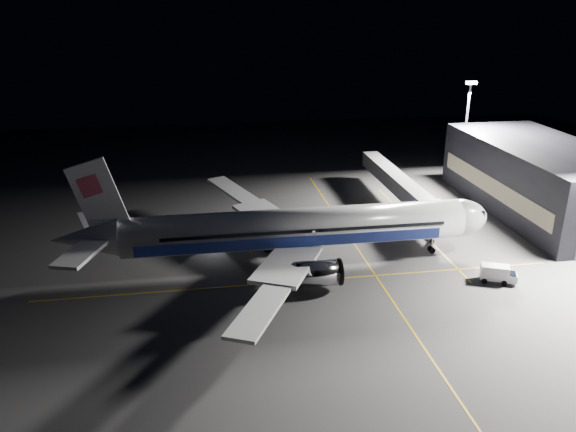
{
  "coord_description": "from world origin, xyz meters",
  "views": [
    {
      "loc": [
        -12.77,
        -71.86,
        35.09
      ],
      "look_at": [
        -0.7,
        2.97,
        6.0
      ],
      "focal_mm": 35.0,
      "sensor_mm": 36.0,
      "label": 1
    }
  ],
  "objects_px": {
    "baggage_tug": "(214,234)",
    "airliner": "(289,229)",
    "safety_cone_c": "(314,236)",
    "service_truck": "(498,273)",
    "jet_bridge": "(401,186)",
    "safety_cone_b": "(326,238)",
    "floodlight_mast_north": "(466,123)",
    "safety_cone_a": "(251,252)"
  },
  "relations": [
    {
      "from": "safety_cone_a",
      "to": "airliner",
      "type": "bearing_deg",
      "value": -38.31
    },
    {
      "from": "jet_bridge",
      "to": "safety_cone_b",
      "type": "xyz_separation_m",
      "value": [
        -16.0,
        -10.83,
        -4.3
      ]
    },
    {
      "from": "airliner",
      "to": "safety_cone_c",
      "type": "xyz_separation_m",
      "value": [
        5.48,
        8.33,
        -4.86
      ]
    },
    {
      "from": "jet_bridge",
      "to": "floodlight_mast_north",
      "type": "bearing_deg",
      "value": 37.74
    },
    {
      "from": "safety_cone_b",
      "to": "baggage_tug",
      "type": "bearing_deg",
      "value": 170.34
    },
    {
      "from": "floodlight_mast_north",
      "to": "safety_cone_b",
      "type": "bearing_deg",
      "value": -143.93
    },
    {
      "from": "airliner",
      "to": "safety_cone_b",
      "type": "distance_m",
      "value": 11.23
    },
    {
      "from": "service_truck",
      "to": "safety_cone_a",
      "type": "relative_size",
      "value": 8.99
    },
    {
      "from": "service_truck",
      "to": "safety_cone_c",
      "type": "relative_size",
      "value": 8.1
    },
    {
      "from": "airliner",
      "to": "service_truck",
      "type": "bearing_deg",
      "value": -21.26
    },
    {
      "from": "safety_cone_c",
      "to": "service_truck",
      "type": "bearing_deg",
      "value": -41.55
    },
    {
      "from": "safety_cone_c",
      "to": "baggage_tug",
      "type": "bearing_deg",
      "value": 173.34
    },
    {
      "from": "airliner",
      "to": "safety_cone_a",
      "type": "distance_m",
      "value": 8.09
    },
    {
      "from": "safety_cone_b",
      "to": "airliner",
      "type": "bearing_deg",
      "value": -134.41
    },
    {
      "from": "service_truck",
      "to": "floodlight_mast_north",
      "type": "bearing_deg",
      "value": 94.0
    },
    {
      "from": "airliner",
      "to": "safety_cone_c",
      "type": "relative_size",
      "value": 100.54
    },
    {
      "from": "jet_bridge",
      "to": "safety_cone_c",
      "type": "relative_size",
      "value": 56.25
    },
    {
      "from": "baggage_tug",
      "to": "floodlight_mast_north",
      "type": "bearing_deg",
      "value": 30.52
    },
    {
      "from": "safety_cone_c",
      "to": "jet_bridge",
      "type": "bearing_deg",
      "value": 28.93
    },
    {
      "from": "airliner",
      "to": "safety_cone_c",
      "type": "distance_m",
      "value": 11.1
    },
    {
      "from": "service_truck",
      "to": "safety_cone_b",
      "type": "xyz_separation_m",
      "value": [
        -19.46,
        17.55,
        -0.98
      ]
    },
    {
      "from": "service_truck",
      "to": "jet_bridge",
      "type": "bearing_deg",
      "value": 119.91
    },
    {
      "from": "airliner",
      "to": "safety_cone_a",
      "type": "bearing_deg",
      "value": 141.69
    },
    {
      "from": "baggage_tug",
      "to": "safety_cone_c",
      "type": "height_order",
      "value": "baggage_tug"
    },
    {
      "from": "floodlight_mast_north",
      "to": "safety_cone_b",
      "type": "xyz_separation_m",
      "value": [
        -34.0,
        -24.76,
        -12.09
      ]
    },
    {
      "from": "airliner",
      "to": "safety_cone_c",
      "type": "height_order",
      "value": "airliner"
    },
    {
      "from": "floodlight_mast_north",
      "to": "safety_cone_b",
      "type": "relative_size",
      "value": 36.23
    },
    {
      "from": "baggage_tug",
      "to": "airliner",
      "type": "bearing_deg",
      "value": -37.23
    },
    {
      "from": "jet_bridge",
      "to": "safety_cone_b",
      "type": "bearing_deg",
      "value": -145.9
    },
    {
      "from": "baggage_tug",
      "to": "safety_cone_b",
      "type": "relative_size",
      "value": 5.11
    },
    {
      "from": "jet_bridge",
      "to": "service_truck",
      "type": "relative_size",
      "value": 6.94
    },
    {
      "from": "jet_bridge",
      "to": "floodlight_mast_north",
      "type": "distance_m",
      "value": 24.06
    },
    {
      "from": "baggage_tug",
      "to": "jet_bridge",
      "type": "bearing_deg",
      "value": 20.81
    },
    {
      "from": "airliner",
      "to": "safety_cone_c",
      "type": "bearing_deg",
      "value": 56.66
    },
    {
      "from": "floodlight_mast_north",
      "to": "baggage_tug",
      "type": "relative_size",
      "value": 7.09
    },
    {
      "from": "safety_cone_c",
      "to": "airliner",
      "type": "bearing_deg",
      "value": -123.34
    },
    {
      "from": "airliner",
      "to": "floodlight_mast_north",
      "type": "relative_size",
      "value": 2.97
    },
    {
      "from": "airliner",
      "to": "jet_bridge",
      "type": "xyz_separation_m",
      "value": [
        23.08,
        18.06,
        -0.58
      ]
    },
    {
      "from": "baggage_tug",
      "to": "safety_cone_a",
      "type": "distance_m",
      "value": 8.1
    },
    {
      "from": "jet_bridge",
      "to": "safety_cone_b",
      "type": "distance_m",
      "value": 19.79
    },
    {
      "from": "airliner",
      "to": "jet_bridge",
      "type": "distance_m",
      "value": 29.31
    },
    {
      "from": "safety_cone_a",
      "to": "floodlight_mast_north",
      "type": "bearing_deg",
      "value": 31.24
    }
  ]
}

